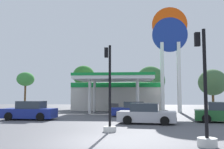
# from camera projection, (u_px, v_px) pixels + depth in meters

# --- Properties ---
(ground_plane) EXTENTS (90.00, 90.00, 0.00)m
(ground_plane) POSITION_uv_depth(u_px,v_px,m) (94.00, 141.00, 10.83)
(ground_plane) COLOR #56565B
(ground_plane) RESTS_ON ground
(gas_station) EXTENTS (12.14, 13.41, 4.43)m
(gas_station) POSITION_uv_depth(u_px,v_px,m) (118.00, 95.00, 34.91)
(gas_station) COLOR beige
(gas_station) RESTS_ON ground
(station_pole_sign) EXTENTS (4.32, 0.56, 12.96)m
(station_pole_sign) POSITION_uv_depth(u_px,v_px,m) (170.00, 44.00, 30.47)
(station_pole_sign) COLOR white
(station_pole_sign) RESTS_ON ground
(car_1) EXTENTS (4.27, 2.29, 1.46)m
(car_1) POSITION_uv_depth(u_px,v_px,m) (146.00, 114.00, 17.65)
(car_1) COLOR black
(car_1) RESTS_ON ground
(car_2) EXTENTS (4.38, 2.12, 1.54)m
(car_2) POSITION_uv_depth(u_px,v_px,m) (30.00, 111.00, 20.58)
(car_2) COLOR black
(car_2) RESTS_ON ground
(car_3) EXTENTS (4.03, 1.99, 1.41)m
(car_3) POSITION_uv_depth(u_px,v_px,m) (132.00, 110.00, 23.77)
(car_3) COLOR black
(car_3) RESTS_ON ground
(car_4) EXTENTS (4.49, 2.60, 1.51)m
(car_4) POSITION_uv_depth(u_px,v_px,m) (224.00, 113.00, 18.52)
(car_4) COLOR black
(car_4) RESTS_ON ground
(traffic_signal_0) EXTENTS (0.76, 0.76, 4.69)m
(traffic_signal_0) POSITION_uv_depth(u_px,v_px,m) (205.00, 114.00, 9.80)
(traffic_signal_0) COLOR silver
(traffic_signal_0) RESTS_ON ground
(traffic_signal_1) EXTENTS (0.72, 0.72, 4.85)m
(traffic_signal_1) POSITION_uv_depth(u_px,v_px,m) (109.00, 105.00, 13.89)
(traffic_signal_1) COLOR silver
(traffic_signal_1) RESTS_ON ground
(tree_0) EXTENTS (3.02, 3.02, 6.11)m
(tree_0) POSITION_uv_depth(u_px,v_px,m) (26.00, 79.00, 43.51)
(tree_0) COLOR brown
(tree_0) RESTS_ON ground
(tree_1) EXTENTS (3.52, 3.52, 6.88)m
(tree_1) POSITION_uv_depth(u_px,v_px,m) (84.00, 76.00, 40.38)
(tree_1) COLOR brown
(tree_1) RESTS_ON ground
(tree_2) EXTENTS (4.61, 4.61, 6.73)m
(tree_2) POSITION_uv_depth(u_px,v_px,m) (151.00, 81.00, 39.90)
(tree_2) COLOR brown
(tree_2) RESTS_ON ground
(tree_3) EXTENTS (4.51, 4.51, 6.26)m
(tree_3) POSITION_uv_depth(u_px,v_px,m) (212.00, 82.00, 40.08)
(tree_3) COLOR brown
(tree_3) RESTS_ON ground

